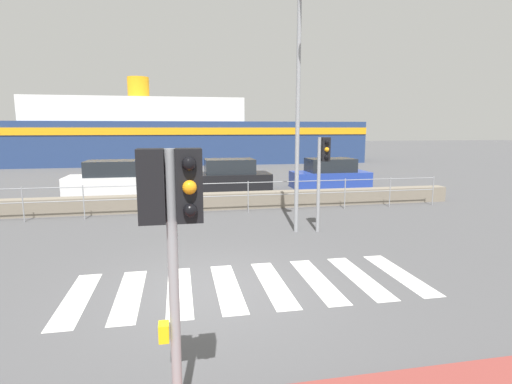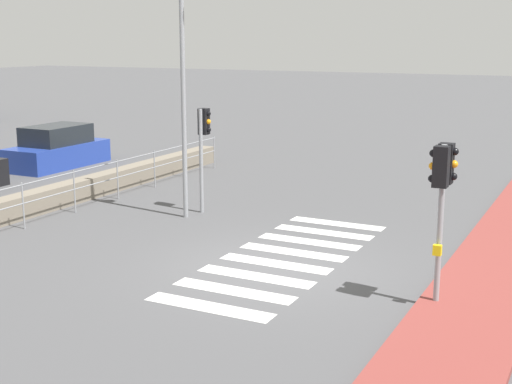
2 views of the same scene
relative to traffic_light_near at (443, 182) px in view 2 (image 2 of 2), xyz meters
The scene contains 8 objects.
ground_plane 4.18m from the traffic_light_near, 79.30° to the left, with size 160.00×160.00×0.00m, color #4C4C4F.
sidewalk_brick 2.33m from the traffic_light_near, 42.93° to the right, with size 24.00×1.80×0.12m.
crosswalk 4.35m from the traffic_light_near, 68.39° to the left, with size 6.75×2.40×0.01m.
harbor_fence 10.22m from the traffic_light_near, 86.27° to the left, with size 18.45×0.04×1.15m.
traffic_light_near is the anchor object (origin of this frame).
traffic_light_far 8.23m from the traffic_light_near, 59.72° to the left, with size 0.34×0.32×2.75m.
streetlamp 8.02m from the traffic_light_near, 64.03° to the left, with size 0.32×1.22×6.67m.
parked_car_blue 17.19m from the traffic_light_near, 63.47° to the left, with size 3.86×1.70×1.49m.
Camera 2 is at (-12.39, -5.93, 4.54)m, focal length 50.00 mm.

